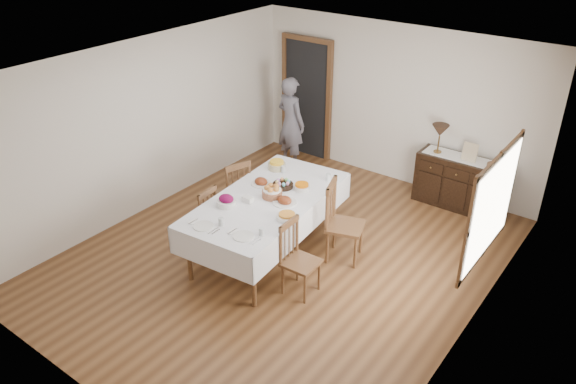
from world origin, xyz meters
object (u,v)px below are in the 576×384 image
Objects in this scene: chair_right_near at (298,258)px; person at (291,120)px; chair_left_near at (202,218)px; sideboard at (460,183)px; chair_right_far at (341,221)px; table_lamp at (440,131)px; dining_table at (267,204)px; chair_left_far at (234,192)px.

person is at bearing 36.01° from chair_right_near.
chair_left_near is 3.99m from sideboard.
sideboard is 3.02m from person.
chair_right_far is 2.42× the size of table_lamp.
person is at bearing -172.79° from sideboard.
sideboard is (0.74, 2.27, -0.15)m from chair_right_far.
chair_right_far is 2.34m from table_lamp.
table_lamp is at bearing -175.55° from sideboard.
dining_table is 2.71× the size of chair_left_near.
dining_table is 0.93m from chair_left_near.
table_lamp reaches higher than sideboard.
chair_right_near is (0.82, -0.44, -0.26)m from dining_table.
dining_table is 0.93m from chair_left_far.
chair_left_near is at bearing -126.49° from sideboard.
chair_left_near is 2.04× the size of table_lamp.
person is at bearing -174.45° from chair_left_near.
chair_left_near is at bearing 112.20° from person.
chair_right_far reaches higher than sideboard.
table_lamp is at bearing -8.37° from chair_right_near.
chair_left_far is 1.08× the size of chair_right_near.
chair_right_near is 0.86× the size of chair_right_far.
sideboard is (2.45, 2.45, -0.11)m from chair_left_far.
person reaches higher than chair_right_near.
person is (-1.36, 2.38, 0.13)m from dining_table.
person reaches higher than chair_left_near.
chair_right_near is at bearing 138.15° from person.
chair_left_near is 1.88m from chair_right_far.
person reaches higher than sideboard.
table_lamp is (2.54, 0.34, 0.30)m from person.
chair_right_near is at bearing -33.25° from dining_table.
sideboard is (0.79, 3.19, -0.08)m from chair_right_near.
dining_table is 1.87× the size of sideboard.
sideboard is at bearing -15.58° from chair_right_near.
chair_left_far is 1.82m from chair_right_near.
chair_right_near is at bearing 83.24° from chair_left_far.
sideboard is 2.95× the size of table_lamp.
chair_left_near is at bearing 101.55° from chair_right_far.
person reaches higher than table_lamp.
chair_right_far reaches higher than chair_left_far.
person reaches higher than chair_left_far.
chair_left_far is 3.47m from sideboard.
chair_right_far is at bearing -98.27° from table_lamp.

